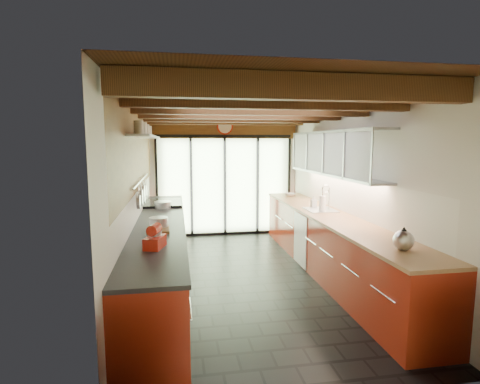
{
  "coord_description": "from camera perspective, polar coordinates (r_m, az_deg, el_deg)",
  "views": [
    {
      "loc": [
        -1.03,
        -5.31,
        2.02
      ],
      "look_at": [
        -0.06,
        0.4,
        1.25
      ],
      "focal_mm": 28.0,
      "sensor_mm": 36.0,
      "label": 1
    }
  ],
  "objects": [
    {
      "name": "pot_large",
      "position": [
        4.91,
        -12.29,
        -4.66
      ],
      "size": [
        0.27,
        0.27,
        0.15
      ],
      "primitive_type": "cylinder",
      "rotation": [
        0.0,
        0.0,
        0.17
      ],
      "color": "silver",
      "rests_on": "left_counter"
    },
    {
      "name": "room_shell",
      "position": [
        5.42,
        1.31,
        3.69
      ],
      "size": [
        5.5,
        5.5,
        5.5
      ],
      "color": "silver",
      "rests_on": "ground"
    },
    {
      "name": "ceiling_beams",
      "position": [
        5.8,
        0.61,
        11.94
      ],
      "size": [
        3.14,
        5.06,
        4.9
      ],
      "color": "#593316",
      "rests_on": "ground"
    },
    {
      "name": "kettle",
      "position": [
        4.24,
        23.65,
        -6.59
      ],
      "size": [
        0.26,
        0.29,
        0.25
      ],
      "color": "silver",
      "rests_on": "right_counter"
    },
    {
      "name": "right_counter",
      "position": [
        6.0,
        13.43,
        -7.71
      ],
      "size": [
        0.68,
        5.0,
        0.92
      ],
      "color": "maroon",
      "rests_on": "ground"
    },
    {
      "name": "upper_cabinets_right",
      "position": [
        6.13,
        14.09,
        5.76
      ],
      "size": [
        0.34,
        3.0,
        3.0
      ],
      "color": "silver",
      "rests_on": "ground"
    },
    {
      "name": "paper_towel",
      "position": [
        6.14,
        12.46,
        -1.75
      ],
      "size": [
        0.14,
        0.14,
        0.3
      ],
      "color": "white",
      "rests_on": "right_counter"
    },
    {
      "name": "ground",
      "position": [
        5.77,
        1.26,
        -12.91
      ],
      "size": [
        5.5,
        5.5,
        0.0
      ],
      "primitive_type": "plane",
      "color": "black",
      "rests_on": "ground"
    },
    {
      "name": "left_counter",
      "position": [
        5.54,
        -11.95,
        -8.95
      ],
      "size": [
        0.68,
        5.0,
        0.92
      ],
      "color": "maroon",
      "rests_on": "ground"
    },
    {
      "name": "bowl",
      "position": [
        7.8,
        7.6,
        -0.39
      ],
      "size": [
        0.26,
        0.26,
        0.06
      ],
      "primitive_type": "imported",
      "rotation": [
        0.0,
        0.0,
        0.15
      ],
      "color": "silver",
      "rests_on": "right_counter"
    },
    {
      "name": "soap_bottle",
      "position": [
        6.51,
        11.15,
        -1.42
      ],
      "size": [
        0.09,
        0.09,
        0.2
      ],
      "primitive_type": "imported",
      "rotation": [
        0.0,
        0.0,
        0.04
      ],
      "color": "silver",
      "rests_on": "right_counter"
    },
    {
      "name": "cutting_board",
      "position": [
        4.8,
        -12.34,
        -5.65
      ],
      "size": [
        0.28,
        0.39,
        0.03
      ],
      "primitive_type": "cube",
      "rotation": [
        0.0,
        0.0,
        0.03
      ],
      "color": "brown",
      "rests_on": "left_counter"
    },
    {
      "name": "range_stove",
      "position": [
        6.94,
        -11.49,
        -5.48
      ],
      "size": [
        0.66,
        0.9,
        0.97
      ],
      "color": "silver",
      "rests_on": "ground"
    },
    {
      "name": "left_wall_fixtures",
      "position": [
        5.47,
        -14.31,
        5.88
      ],
      "size": [
        0.28,
        2.6,
        0.96
      ],
      "color": "silver",
      "rests_on": "ground"
    },
    {
      "name": "pot_small",
      "position": [
        6.46,
        -11.67,
        -1.89
      ],
      "size": [
        0.36,
        0.36,
        0.11
      ],
      "primitive_type": "cylinder",
      "rotation": [
        0.0,
        0.0,
        0.29
      ],
      "color": "silver",
      "rests_on": "left_counter"
    },
    {
      "name": "sink_assembly",
      "position": [
        6.25,
        12.26,
        -2.36
      ],
      "size": [
        0.45,
        0.52,
        0.43
      ],
      "color": "silver",
      "rests_on": "right_counter"
    },
    {
      "name": "glass_door",
      "position": [
        8.08,
        -2.33,
        5.02
      ],
      "size": [
        2.95,
        0.1,
        2.9
      ],
      "color": "#C6EAAD",
      "rests_on": "ground"
    },
    {
      "name": "stand_mixer",
      "position": [
        4.06,
        -12.85,
        -6.87
      ],
      "size": [
        0.24,
        0.32,
        0.26
      ],
      "color": "red",
      "rests_on": "left_counter"
    }
  ]
}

